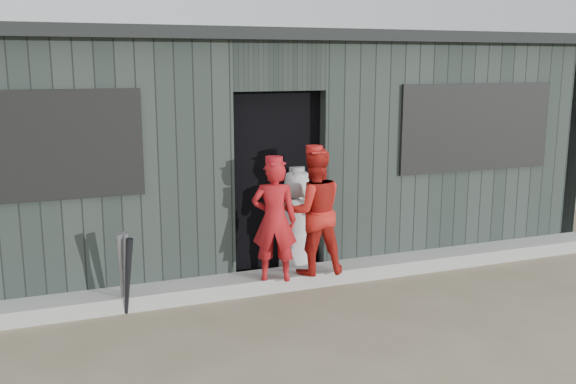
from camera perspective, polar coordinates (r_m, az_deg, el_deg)
name	(u,v)px	position (r m, az deg, el deg)	size (l,w,h in m)	color
ground	(371,359)	(5.23, 7.35, -14.55)	(80.00, 80.00, 0.00)	#6D624B
curb	(287,279)	(6.73, -0.06, -7.71)	(8.00, 0.36, 0.15)	#989893
bat_left	(125,271)	(6.17, -14.30, -6.81)	(0.07, 0.07, 0.78)	gray
bat_mid	(122,273)	(6.09, -14.56, -6.98)	(0.07, 0.07, 0.79)	gray
bat_right	(128,277)	(6.04, -14.05, -7.31)	(0.07, 0.07, 0.75)	black
player_red_left	(274,220)	(6.30, -1.22, -2.54)	(0.44, 0.29, 1.22)	#A71419
player_red_right	(314,211)	(6.51, 2.31, -1.74)	(0.63, 0.49, 1.30)	#B51D16
player_grey_back	(296,222)	(6.94, 0.76, -2.71)	(0.57, 0.37, 1.17)	silver
dugout	(239,144)	(8.01, -4.40, 4.27)	(8.30, 3.30, 2.62)	black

